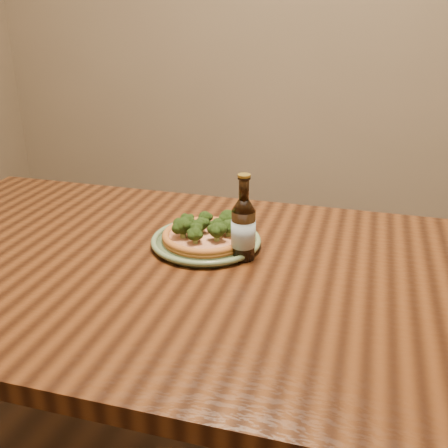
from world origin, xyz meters
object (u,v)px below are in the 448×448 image
(table, at_px, (189,301))
(beer_bottle, at_px, (243,228))
(plate, at_px, (206,241))
(pizza, at_px, (206,234))

(table, xyz_separation_m, beer_bottle, (0.11, 0.07, 0.17))
(table, relative_size, beer_bottle, 7.95)
(plate, bearing_deg, pizza, -21.52)
(beer_bottle, bearing_deg, pizza, 147.09)
(table, height_order, pizza, pizza)
(table, distance_m, plate, 0.15)
(pizza, distance_m, beer_bottle, 0.12)
(pizza, bearing_deg, beer_bottle, -23.18)
(pizza, height_order, beer_bottle, beer_bottle)
(table, distance_m, pizza, 0.17)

